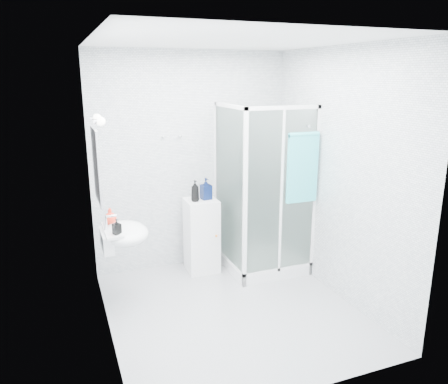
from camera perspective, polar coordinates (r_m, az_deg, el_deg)
name	(u,v)px	position (r m, az deg, el deg)	size (l,w,h in m)	color
room	(233,186)	(4.11, 1.12, 0.78)	(2.40, 2.60, 2.60)	white
shower_enclosure	(259,235)	(5.29, 4.64, -5.64)	(0.90, 0.95, 2.00)	white
wall_basin	(122,234)	(4.43, -13.13, -5.37)	(0.46, 0.56, 0.35)	white
mirror	(96,165)	(4.22, -16.37, 3.35)	(0.02, 0.60, 0.70)	white
vanity_lights	(98,120)	(4.16, -16.11, 9.07)	(0.10, 0.40, 0.08)	silver
wall_hooks	(172,137)	(5.14, -6.84, 7.20)	(0.23, 0.06, 0.03)	silver
storage_cabinet	(202,235)	(5.28, -2.94, -5.67)	(0.38, 0.40, 0.89)	white
hand_towel	(303,166)	(4.85, 10.23, 3.35)	(0.36, 0.05, 0.78)	#35C0C8
shampoo_bottle_a	(195,191)	(5.05, -3.80, 0.15)	(0.10, 0.10, 0.25)	black
shampoo_bottle_b	(206,189)	(5.13, -2.37, 0.44)	(0.12, 0.12, 0.26)	#0A1740
soap_dispenser_orange	(110,216)	(4.52, -14.65, -3.08)	(0.13, 0.13, 0.16)	#FD341D
soap_dispenser_black	(117,227)	(4.22, -13.84, -4.40)	(0.07, 0.07, 0.15)	black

